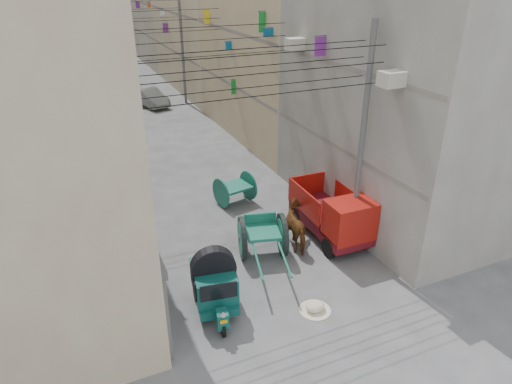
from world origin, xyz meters
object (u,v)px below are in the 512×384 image
distant_car_white (121,120)px  feed_sack (315,306)px  mini_truck (336,219)px  tonga_cart (262,236)px  distant_car_grey (149,97)px  second_cart (235,188)px  auto_rickshaw (214,282)px  horse (299,226)px  distant_car_green (119,71)px

distant_car_white → feed_sack: bearing=85.9°
mini_truck → feed_sack: mini_truck is taller
tonga_cart → feed_sack: tonga_cart is taller
distant_car_white → distant_car_grey: (2.87, 4.89, -0.00)m
second_cart → distant_car_grey: (-0.03, 17.31, -0.05)m
auto_rickshaw → horse: auto_rickshaw is taller
auto_rickshaw → distant_car_green: bearing=94.5°
feed_sack → distant_car_grey: 24.88m
feed_sack → horse: size_ratio=0.32×
mini_truck → second_cart: size_ratio=2.20×
mini_truck → horse: (-1.35, 0.37, -0.21)m
feed_sack → mini_truck: bearing=49.2°
auto_rickshaw → distant_car_white: auto_rickshaw is taller
mini_truck → auto_rickshaw: bearing=-161.0°
distant_car_white → distant_car_green: distant_car_green is taller
second_cart → distant_car_grey: bearing=79.3°
mini_truck → distant_car_green: (-2.80, 32.53, -0.34)m
mini_truck → distant_car_grey: size_ratio=0.95×
auto_rickshaw → tonga_cart: 3.23m
tonga_cart → horse: size_ratio=1.93×
auto_rickshaw → feed_sack: auto_rickshaw is taller
tonga_cart → distant_car_grey: (0.58, 21.52, -0.16)m
second_cart → feed_sack: (-0.39, -7.56, -0.55)m
horse → second_cart: bearing=-71.9°
distant_car_grey → auto_rickshaw: bearing=-114.1°
feed_sack → horse: 3.73m
feed_sack → distant_car_green: size_ratio=0.13×
distant_car_white → mini_truck: bearing=95.7°
feed_sack → distant_car_grey: (0.36, 24.88, 0.50)m
auto_rickshaw → feed_sack: (2.73, -1.33, -0.81)m
distant_car_grey → horse: bearing=-104.1°
tonga_cart → distant_car_white: 16.78m
auto_rickshaw → distant_car_grey: 23.75m
mini_truck → second_cart: mini_truck is taller
second_cart → mini_truck: bearing=-74.2°
distant_car_grey → mini_truck: bearing=-100.6°
distant_car_grey → distant_car_green: distant_car_green is taller
mini_truck → distant_car_grey: bearing=97.1°
horse → tonga_cart: bearing=8.6°
auto_rickshaw → horse: (4.02, 2.11, -0.17)m
distant_car_white → distant_car_green: (2.35, 15.61, 0.01)m
tonga_cart → distant_car_green: (0.06, 32.23, -0.15)m
horse → distant_car_grey: 21.46m
feed_sack → distant_car_grey: size_ratio=0.15×
mini_truck → tonga_cart: bearing=175.2°
tonga_cart → second_cart: size_ratio=2.14×
feed_sack → second_cart: bearing=87.1°
tonga_cart → distant_car_white: (-2.29, 16.63, -0.15)m
feed_sack → distant_car_green: 35.59m
mini_truck → distant_car_grey: mini_truck is taller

